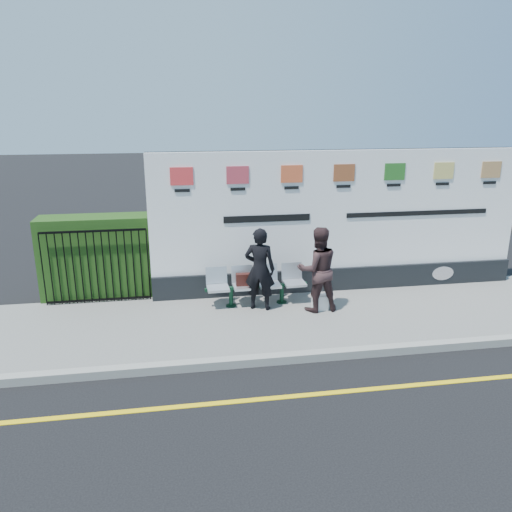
{
  "coord_description": "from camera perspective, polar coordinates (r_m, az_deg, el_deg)",
  "views": [
    {
      "loc": [
        -2.93,
        -6.07,
        3.98
      ],
      "look_at": [
        -1.48,
        2.87,
        1.25
      ],
      "focal_mm": 35.0,
      "sensor_mm": 36.0,
      "label": 1
    }
  ],
  "objects": [
    {
      "name": "ground",
      "position": [
        7.83,
        14.67,
        -14.39
      ],
      "size": [
        80.0,
        80.0,
        0.0
      ],
      "primitive_type": "plane",
      "color": "black"
    },
    {
      "name": "pavement",
      "position": [
        9.87,
        8.91,
        -6.85
      ],
      "size": [
        14.0,
        3.0,
        0.12
      ],
      "primitive_type": "cube",
      "color": "slate",
      "rests_on": "ground"
    },
    {
      "name": "kerb",
      "position": [
        8.6,
        12.02,
        -10.69
      ],
      "size": [
        14.0,
        0.18,
        0.14
      ],
      "primitive_type": "cube",
      "color": "gray",
      "rests_on": "ground"
    },
    {
      "name": "yellow_line",
      "position": [
        7.83,
        14.67,
        -14.36
      ],
      "size": [
        14.0,
        0.1,
        0.01
      ],
      "primitive_type": "cube",
      "color": "yellow",
      "rests_on": "ground"
    },
    {
      "name": "billboard",
      "position": [
        10.81,
        9.57,
        2.83
      ],
      "size": [
        8.0,
        0.3,
        3.0
      ],
      "color": "black",
      "rests_on": "pavement"
    },
    {
      "name": "hedge",
      "position": [
        10.92,
        -17.52,
        -0.03
      ],
      "size": [
        2.35,
        0.7,
        1.7
      ],
      "primitive_type": "cube",
      "color": "#214314",
      "rests_on": "pavement"
    },
    {
      "name": "railing",
      "position": [
        10.52,
        -17.8,
        -1.14
      ],
      "size": [
        2.05,
        0.06,
        1.54
      ],
      "primitive_type": null,
      "color": "black",
      "rests_on": "pavement"
    },
    {
      "name": "bench",
      "position": [
        10.1,
        0.07,
        -4.4
      ],
      "size": [
        2.0,
        0.58,
        0.43
      ],
      "primitive_type": null,
      "rotation": [
        0.0,
        0.0,
        0.03
      ],
      "color": "silver",
      "rests_on": "pavement"
    },
    {
      "name": "woman_left",
      "position": [
        9.69,
        0.43,
        -1.51
      ],
      "size": [
        0.7,
        0.57,
        1.64
      ],
      "primitive_type": "imported",
      "rotation": [
        0.0,
        0.0,
        2.8
      ],
      "color": "black",
      "rests_on": "pavement"
    },
    {
      "name": "woman_right",
      "position": [
        9.7,
        7.06,
        -1.52
      ],
      "size": [
        0.85,
        0.68,
        1.68
      ],
      "primitive_type": "imported",
      "rotation": [
        0.0,
        0.0,
        3.19
      ],
      "color": "#362324",
      "rests_on": "pavement"
    },
    {
      "name": "handbag_brown",
      "position": [
        9.94,
        -1.41,
        -2.7
      ],
      "size": [
        0.31,
        0.14,
        0.24
      ],
      "primitive_type": "cube",
      "rotation": [
        0.0,
        0.0,
        -0.02
      ],
      "color": "black",
      "rests_on": "bench"
    },
    {
      "name": "carrier_bag_white",
      "position": [
        9.94,
        7.31,
        -5.28
      ],
      "size": [
        0.3,
        0.18,
        0.3
      ],
      "primitive_type": "cube",
      "color": "white",
      "rests_on": "pavement"
    }
  ]
}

